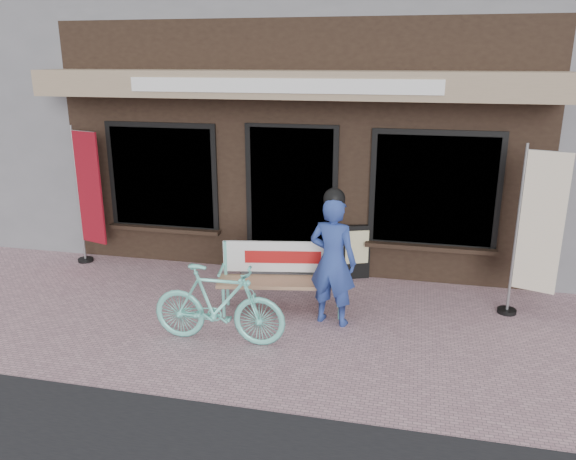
% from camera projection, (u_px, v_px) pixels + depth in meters
% --- Properties ---
extents(ground, '(70.00, 70.00, 0.00)m').
position_uv_depth(ground, '(255.00, 331.00, 6.62)').
color(ground, '#BC8F99').
rests_on(ground, ground).
extents(storefront, '(7.00, 6.77, 6.00)m').
position_uv_depth(storefront, '(326.00, 63.00, 10.37)').
color(storefront, black).
rests_on(storefront, ground).
extents(bench, '(1.66, 0.69, 0.87)m').
position_uv_depth(bench, '(283.00, 272.00, 7.05)').
color(bench, '#75E4D2').
rests_on(bench, ground).
extents(person, '(0.64, 0.49, 1.67)m').
position_uv_depth(person, '(333.00, 259.00, 6.60)').
color(person, '#2A4192').
rests_on(person, ground).
extents(bicycle, '(1.53, 0.45, 0.91)m').
position_uv_depth(bicycle, '(219.00, 304.00, 6.24)').
color(bicycle, '#75E4D2').
rests_on(bicycle, ground).
extents(nobori_red, '(0.63, 0.31, 2.13)m').
position_uv_depth(nobori_red, '(88.00, 195.00, 8.45)').
color(nobori_red, gray).
rests_on(nobori_red, ground).
extents(nobori_cream, '(0.63, 0.32, 2.14)m').
position_uv_depth(nobori_cream, '(536.00, 232.00, 6.65)').
color(nobori_cream, gray).
rests_on(nobori_cream, ground).
extents(menu_stand, '(0.40, 0.22, 0.80)m').
position_uv_depth(menu_stand, '(356.00, 252.00, 8.08)').
color(menu_stand, black).
rests_on(menu_stand, ground).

